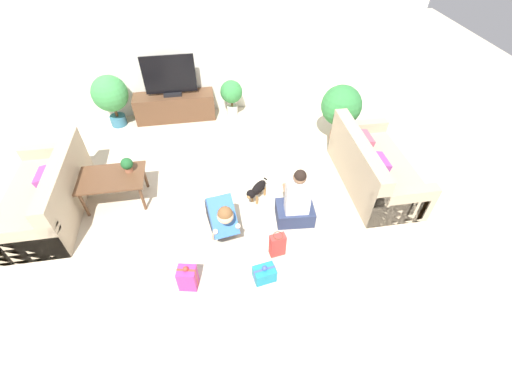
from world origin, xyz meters
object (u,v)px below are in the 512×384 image
object	(u,v)px
tv	(170,78)
person_sitting	(296,204)
gift_box_a	(264,274)
potted_plant_back_right	(231,94)
tabletop_plant	(127,164)
potted_plant_corner_right	(341,106)
gift_box_b	(188,278)
dog	(257,190)
tv_console	(175,107)
coffee_table	(112,180)
sofa_left	(48,197)
person_kneeling	(221,216)
potted_plant_back_left	(110,95)
sofa_right	(373,169)
gift_bag_a	(277,245)

from	to	relation	value
tv	person_sitting	size ratio (longest dim) A/B	0.99
tv	person_sitting	xyz separation A→B (m)	(1.67, -2.97, -0.52)
gift_box_a	potted_plant_back_right	bearing A→B (deg)	89.65
tv	tabletop_plant	distance (m)	2.18
potted_plant_corner_right	gift_box_b	distance (m)	3.82
person_sitting	dog	size ratio (longest dim) A/B	2.37
potted_plant_back_right	tv_console	bearing A→B (deg)	177.41
coffee_table	potted_plant_back_right	world-z (taller)	potted_plant_back_right
sofa_left	gift_box_b	distance (m)	2.46
tv	person_kneeling	xyz separation A→B (m)	(0.64, -3.06, -0.49)
tv	potted_plant_back_left	bearing A→B (deg)	-177.41
tv_console	dog	world-z (taller)	tv_console
person_sitting	tabletop_plant	distance (m)	2.46
gift_box_b	tabletop_plant	world-z (taller)	tabletop_plant
dog	gift_box_a	bearing A→B (deg)	-53.16
potted_plant_corner_right	potted_plant_back_right	xyz separation A→B (m)	(-1.78, 1.11, -0.21)
potted_plant_back_right	gift_box_b	world-z (taller)	potted_plant_back_right
coffee_table	tabletop_plant	xyz separation A→B (m)	(0.25, 0.09, 0.18)
sofa_right	gift_box_a	world-z (taller)	sofa_right
gift_box_a	tabletop_plant	xyz separation A→B (m)	(-1.68, 1.76, 0.50)
sofa_left	tv_console	size ratio (longest dim) A/B	1.18
coffee_table	gift_bag_a	distance (m)	2.55
gift_bag_a	potted_plant_back_right	bearing A→B (deg)	93.41
tv	potted_plant_back_right	bearing A→B (deg)	-2.59
gift_box_b	person_sitting	bearing A→B (deg)	28.58
sofa_right	person_kneeling	xyz separation A→B (m)	(-2.39, -0.66, 0.06)
tabletop_plant	sofa_right	bearing A→B (deg)	-5.03
tv	person_sitting	world-z (taller)	tv
person_sitting	tabletop_plant	bearing A→B (deg)	-16.74
gift_bag_a	tabletop_plant	distance (m)	2.42
gift_bag_a	person_sitting	bearing A→B (deg)	55.49
sofa_left	potted_plant_corner_right	world-z (taller)	potted_plant_corner_right
gift_bag_a	sofa_right	bearing A→B (deg)	32.58
person_kneeling	gift_box_b	distance (m)	0.89
potted_plant_corner_right	potted_plant_back_left	distance (m)	4.14
potted_plant_back_right	person_kneeling	size ratio (longest dim) A/B	0.86
potted_plant_back_left	gift_bag_a	xyz separation A→B (m)	(2.41, -3.45, -0.45)
person_kneeling	gift_bag_a	xyz separation A→B (m)	(0.67, -0.44, -0.18)
coffee_table	gift_bag_a	size ratio (longest dim) A/B	2.45
tv_console	person_kneeling	size ratio (longest dim) A/B	1.80
gift_bag_a	dog	bearing A→B (deg)	96.00
sofa_left	dog	xyz separation A→B (m)	(2.95, -0.24, -0.08)
sofa_left	tv_console	bearing A→B (deg)	142.26
dog	gift_bag_a	distance (m)	1.01
sofa_left	gift_box_b	size ratio (longest dim) A/B	4.64
gift_box_a	sofa_left	bearing A→B (deg)	150.70
tv_console	potted_plant_back_left	bearing A→B (deg)	-177.41
sofa_right	tabletop_plant	world-z (taller)	sofa_right
person_kneeling	gift_box_b	bearing A→B (deg)	-132.14
sofa_left	gift_bag_a	xyz separation A→B (m)	(3.06, -1.24, -0.11)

